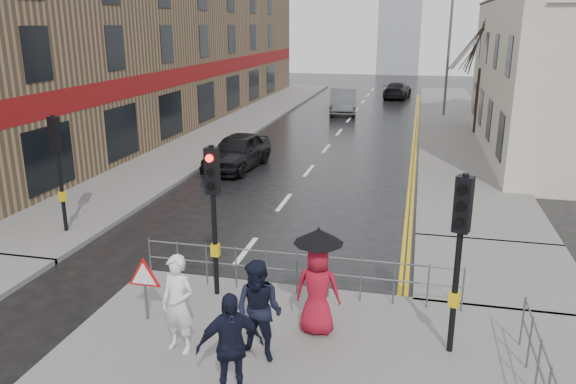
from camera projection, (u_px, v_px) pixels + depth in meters
The scene contains 21 objects.
ground at pixel (206, 302), 12.52m from camera, with size 120.00×120.00×0.00m, color black.
left_pavement at pixel (241, 121), 35.36m from camera, with size 4.00×44.00×0.14m, color #605E5B.
right_pavement at pixel (453, 124), 34.40m from camera, with size 4.00×40.00×0.14m, color #605E5B.
pavement_bridge_right at pixel (497, 272), 13.88m from camera, with size 4.00×4.20×0.14m, color #605E5B.
building_left_terrace at pixel (148, 40), 34.21m from camera, with size 8.00×42.00×10.00m, color #7E6449.
traffic_signal_near_left at pixel (213, 195), 11.95m from camera, with size 0.28×0.27×3.40m.
traffic_signal_near_right at pixel (460, 234), 9.74m from camera, with size 0.34×0.33×3.40m.
traffic_signal_far_left at pixel (57, 153), 15.80m from camera, with size 0.34×0.33×3.40m.
guard_railing_front at pixel (297, 264), 12.41m from camera, with size 7.14×0.04×1.00m.
guard_railing_side at pixel (549, 384), 8.30m from camera, with size 0.04×4.54×1.00m.
warning_sign at pixel (144, 279), 11.26m from camera, with size 0.80×0.07×1.35m.
street_lamp at pixel (446, 44), 36.02m from camera, with size 1.83×0.25×8.00m.
tree_near at pixel (484, 40), 29.93m from camera, with size 2.40×2.40×6.58m.
tree_far at pixel (479, 48), 37.49m from camera, with size 2.40×2.40×5.64m.
pedestrian_a at pixel (178, 304), 10.18m from camera, with size 0.68×0.45×1.87m, color white.
pedestrian_b at pixel (259, 311), 9.90m from camera, with size 0.92×0.71×1.88m, color black.
pedestrian_with_umbrella at pixel (318, 278), 10.73m from camera, with size 0.96×0.96×2.15m.
pedestrian_d at pixel (230, 347), 8.85m from camera, with size 1.09×0.45×1.85m, color black.
car_parked at pixel (237, 151), 23.85m from camera, with size 1.77×4.40×1.50m, color black.
car_mid at pixel (343, 101), 38.78m from camera, with size 1.75×5.01×1.65m, color #45474A.
car_far at pixel (397, 90), 46.56m from camera, with size 1.87×4.60×1.34m, color black.
Camera 1 is at (4.35, -10.57, 5.95)m, focal length 35.00 mm.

